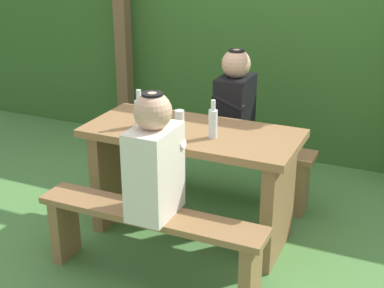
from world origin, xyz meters
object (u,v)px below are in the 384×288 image
at_px(bench_near, 150,232).
at_px(bottle_left, 139,112).
at_px(bottle_right, 213,123).
at_px(cell_phone, 166,130).
at_px(bench_far, 224,158).
at_px(person_white_shirt, 154,160).
at_px(person_black_coat, 235,102).
at_px(picnic_table, 192,164).
at_px(drinking_glass, 179,116).

distance_m(bench_near, bottle_left, 0.81).
xyz_separation_m(bottle_right, cell_phone, (-0.33, -0.00, -0.10)).
bearing_deg(bench_far, person_white_shirt, -88.14).
bearing_deg(bottle_left, bench_far, 63.82).
distance_m(person_black_coat, bottle_left, 0.80).
bearing_deg(picnic_table, cell_phone, -151.17).
xyz_separation_m(bench_far, bottle_left, (-0.34, -0.69, 0.54)).
height_order(person_white_shirt, bottle_right, person_white_shirt).
relative_size(bench_far, cell_phone, 10.00).
distance_m(person_black_coat, cell_phone, 0.72).
bearing_deg(bottle_left, picnic_table, 14.51).
distance_m(person_black_coat, drinking_glass, 0.54).
bearing_deg(picnic_table, bench_far, 90.00).
height_order(person_black_coat, bottle_right, person_black_coat).
distance_m(bench_far, cell_phone, 0.82).
xyz_separation_m(person_black_coat, drinking_glass, (-0.22, -0.49, 0.01)).
bearing_deg(person_white_shirt, cell_phone, 110.06).
distance_m(picnic_table, bottle_right, 0.40).
distance_m(bench_near, cell_phone, 0.70).
relative_size(bench_far, bottle_left, 5.58).
distance_m(bench_near, bottle_right, 0.77).
xyz_separation_m(bottle_left, bottle_right, (0.52, 0.01, -0.00)).
bearing_deg(bottle_left, bench_near, -56.59).
relative_size(bench_far, person_black_coat, 1.95).
distance_m(drinking_glass, bottle_right, 0.37).
relative_size(person_white_shirt, bottle_left, 2.87).
distance_m(bench_far, drinking_glass, 0.70).
bearing_deg(person_black_coat, picnic_table, -97.46).
xyz_separation_m(person_white_shirt, person_black_coat, (0.04, 1.19, 0.00)).
relative_size(person_black_coat, cell_phone, 5.14).
relative_size(person_white_shirt, drinking_glass, 8.81).
height_order(picnic_table, drinking_glass, drinking_glass).
bearing_deg(bench_far, bench_near, -90.00).
height_order(bottle_left, cell_phone, bottle_left).
bearing_deg(bench_far, person_black_coat, -2.43).
xyz_separation_m(picnic_table, bottle_right, (0.18, -0.08, 0.35)).
height_order(bench_near, bench_far, same).
xyz_separation_m(bench_near, person_black_coat, (0.08, 1.20, 0.46)).
height_order(person_black_coat, cell_phone, person_black_coat).
distance_m(person_white_shirt, drinking_glass, 0.72).
xyz_separation_m(person_white_shirt, cell_phone, (-0.19, 0.51, -0.03)).
height_order(drinking_glass, cell_phone, drinking_glass).
bearing_deg(bottle_right, person_white_shirt, -105.00).
bearing_deg(picnic_table, person_white_shirt, -86.27).
height_order(bench_far, drinking_glass, drinking_glass).
xyz_separation_m(person_white_shirt, drinking_glass, (-0.18, 0.70, 0.01)).
bearing_deg(bottle_left, person_white_shirt, -53.49).
distance_m(bench_near, drinking_glass, 0.86).
bearing_deg(person_white_shirt, bench_far, 91.86).
bearing_deg(picnic_table, bench_near, -90.00).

